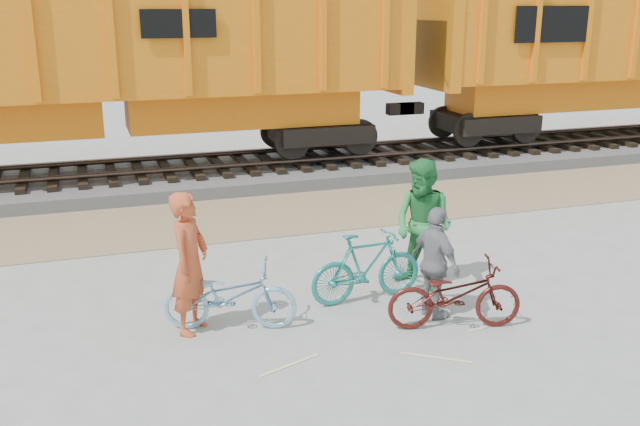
# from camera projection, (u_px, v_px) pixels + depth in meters

# --- Properties ---
(ground) EXTENTS (120.00, 120.00, 0.00)m
(ground) POSITION_uv_depth(u_px,v_px,m) (343.00, 327.00, 9.77)
(ground) COLOR #9E9E99
(ground) RESTS_ON ground
(gravel_strip) EXTENTS (120.00, 3.00, 0.02)m
(gravel_strip) POSITION_uv_depth(u_px,v_px,m) (251.00, 216.00, 14.77)
(gravel_strip) COLOR #947C5B
(gravel_strip) RESTS_ON ground
(ballast_bed) EXTENTS (120.00, 4.00, 0.30)m
(ballast_bed) POSITION_uv_depth(u_px,v_px,m) (219.00, 173.00, 17.91)
(ballast_bed) COLOR slate
(ballast_bed) RESTS_ON ground
(track) EXTENTS (120.00, 2.60, 0.24)m
(track) POSITION_uv_depth(u_px,v_px,m) (218.00, 160.00, 17.82)
(track) COLOR black
(track) RESTS_ON ballast_bed
(hopper_car_center) EXTENTS (14.00, 3.13, 4.65)m
(hopper_car_center) POSITION_uv_depth(u_px,v_px,m) (110.00, 60.00, 16.36)
(hopper_car_center) COLOR black
(hopper_car_center) RESTS_ON track
(hopper_car_right) EXTENTS (14.00, 3.13, 4.65)m
(hopper_car_right) POSITION_uv_depth(u_px,v_px,m) (639.00, 47.00, 20.94)
(hopper_car_right) COLOR black
(hopper_car_right) RESTS_ON track
(bicycle_blue) EXTENTS (1.91, 1.15, 0.95)m
(bicycle_blue) POSITION_uv_depth(u_px,v_px,m) (230.00, 296.00, 9.62)
(bicycle_blue) COLOR #79B2D3
(bicycle_blue) RESTS_ON ground
(bicycle_teal) EXTENTS (1.80, 0.64, 1.06)m
(bicycle_teal) POSITION_uv_depth(u_px,v_px,m) (367.00, 267.00, 10.51)
(bicycle_teal) COLOR #1E7D73
(bicycle_teal) RESTS_ON ground
(bicycle_maroon) EXTENTS (1.92, 1.06, 0.96)m
(bicycle_maroon) POSITION_uv_depth(u_px,v_px,m) (455.00, 295.00, 9.63)
(bicycle_maroon) COLOR #43130F
(bicycle_maroon) RESTS_ON ground
(person_solo) EXTENTS (0.77, 0.85, 1.94)m
(person_solo) POSITION_uv_depth(u_px,v_px,m) (190.00, 263.00, 9.41)
(person_solo) COLOR #BE4825
(person_solo) RESTS_ON ground
(person_man) EXTENTS (1.17, 1.24, 2.03)m
(person_man) POSITION_uv_depth(u_px,v_px,m) (423.00, 225.00, 10.86)
(person_man) COLOR #257A37
(person_man) RESTS_ON ground
(person_woman) EXTENTS (0.58, 1.01, 1.61)m
(person_woman) POSITION_uv_depth(u_px,v_px,m) (435.00, 263.00, 9.87)
(person_woman) COLOR gray
(person_woman) RESTS_ON ground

